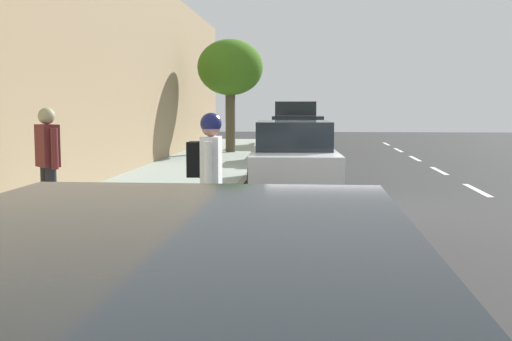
{
  "coord_description": "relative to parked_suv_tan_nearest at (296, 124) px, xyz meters",
  "views": [
    {
      "loc": [
        0.53,
        11.76,
        1.87
      ],
      "look_at": [
        1.12,
        4.5,
        1.13
      ],
      "focal_mm": 45.8,
      "sensor_mm": 36.0,
      "label": 1
    }
  ],
  "objects": [
    {
      "name": "parked_sedan_white_second",
      "position": [
        -0.2,
        7.64,
        -0.27
      ],
      "size": [
        1.89,
        4.42,
        1.52
      ],
      "color": "white",
      "rests_on": "ground"
    },
    {
      "name": "parked_sedan_silver_mid",
      "position": [
        -0.21,
        14.18,
        -0.27
      ],
      "size": [
        2.0,
        4.48,
        1.52
      ],
      "color": "#B7BABF",
      "rests_on": "ground"
    },
    {
      "name": "bicycle_at_curb",
      "position": [
        0.49,
        20.48,
        -0.65
      ],
      "size": [
        1.73,
        0.47,
        0.76
      ],
      "color": "black",
      "rests_on": "ground"
    },
    {
      "name": "cyclist_with_backpack",
      "position": [
        0.72,
        20.03,
        0.06
      ],
      "size": [
        0.43,
        0.62,
        1.77
      ],
      "color": "#C6B284",
      "rests_on": "ground"
    },
    {
      "name": "building_facade",
      "position": [
        4.34,
        16.36,
        1.77
      ],
      "size": [
        0.5,
        41.31,
        5.6
      ],
      "primitive_type": "cube",
      "color": "#9A805D",
      "rests_on": "ground"
    },
    {
      "name": "sidewalk",
      "position": [
        2.56,
        16.36,
        -0.95
      ],
      "size": [
        3.06,
        41.31,
        0.15
      ],
      "primitive_type": "cube",
      "color": "#94A39C",
      "rests_on": "ground"
    },
    {
      "name": "curb_edge",
      "position": [
        0.96,
        16.36,
        -0.95
      ],
      "size": [
        0.16,
        41.31,
        0.15
      ],
      "primitive_type": "cube",
      "color": "gray",
      "rests_on": "ground"
    },
    {
      "name": "parked_suv_tan_nearest",
      "position": [
        0.0,
        0.0,
        0.0
      ],
      "size": [
        1.99,
        4.71,
        1.99
      ],
      "color": "tan",
      "rests_on": "ground"
    },
    {
      "name": "street_tree_near_cyclist",
      "position": [
        2.3,
        4.53,
        2.13
      ],
      "size": [
        2.37,
        2.37,
        4.06
      ],
      "color": "#4B4330",
      "rests_on": "sidewalk"
    },
    {
      "name": "pedestrian_on_phone",
      "position": [
        3.14,
        19.21,
        0.08
      ],
      "size": [
        0.45,
        0.48,
        1.68
      ],
      "color": "black",
      "rests_on": "sidewalk"
    },
    {
      "name": "lane_stripe_bike_edge",
      "position": [
        -0.51,
        16.36,
        -1.02
      ],
      "size": [
        0.12,
        41.31,
        0.01
      ],
      "primitive_type": "cube",
      "color": "white",
      "rests_on": "ground"
    },
    {
      "name": "lane_stripe_centre",
      "position": [
        -4.23,
        15.71,
        -1.02
      ],
      "size": [
        0.14,
        40.0,
        0.01
      ],
      "color": "white",
      "rests_on": "ground"
    },
    {
      "name": "ground",
      "position": [
        -1.06,
        16.36,
        -1.03
      ],
      "size": [
        66.09,
        66.09,
        0.0
      ],
      "primitive_type": "plane",
      "color": "#2C2C2C"
    }
  ]
}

